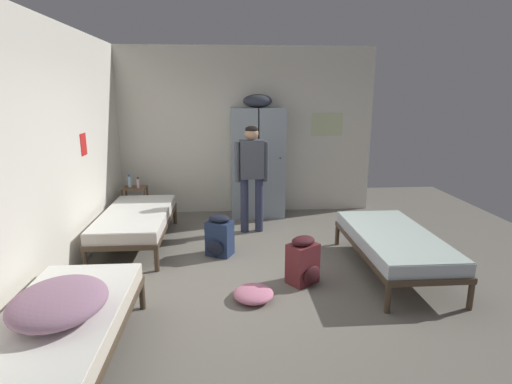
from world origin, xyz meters
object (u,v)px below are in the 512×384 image
backpack_maroon (303,261)px  bed_left_rear (136,219)px  clothes_pile_pink (254,294)px  bedding_heap (59,302)px  person_traveler (252,169)px  water_bottle (130,181)px  bed_right (394,241)px  lotion_bottle (138,183)px  bed_left_front (59,328)px  locker_bank (258,161)px  backpack_navy (219,236)px  shelf_unit (136,200)px

backpack_maroon → bed_left_rear: bearing=147.5°
bed_left_rear → clothes_pile_pink: bearing=-47.7°
bedding_heap → person_traveler: (1.62, 3.17, 0.38)m
bedding_heap → water_bottle: water_bottle is taller
bed_left_rear → water_bottle: water_bottle is taller
bed_right → bedding_heap: size_ratio=2.41×
water_bottle → lotion_bottle: (0.15, -0.06, -0.02)m
bed_left_front → person_traveler: (1.65, 3.16, 0.60)m
locker_bank → backpack_maroon: 2.75m
bed_right → bed_left_front: bearing=-153.9°
bedding_heap → backpack_maroon: size_ratio=1.44×
bedding_heap → water_bottle: bearing=95.3°
bed_right → water_bottle: bearing=147.2°
bed_left_rear → backpack_navy: size_ratio=3.45×
water_bottle → bedding_heap: bearing=-84.7°
person_traveler → water_bottle: bearing=160.0°
backpack_maroon → bedding_heap: bearing=-146.6°
shelf_unit → backpack_maroon: 3.44m
bed_right → person_traveler: size_ratio=1.17×
bed_left_rear → bed_right: same height
locker_bank → bed_left_rear: bearing=-144.3°
bed_left_front → bedding_heap: 0.22m
clothes_pile_pink → shelf_unit: bearing=122.2°
bed_left_front → backpack_maroon: size_ratio=3.45×
lotion_bottle → clothes_pile_pink: (1.71, -2.80, -0.59)m
backpack_maroon → clothes_pile_pink: size_ratio=1.27×
locker_bank → backpack_maroon: bearing=-83.3°
shelf_unit → backpack_navy: shelf_unit is taller
shelf_unit → bed_left_rear: bearing=-77.7°
locker_bank → clothes_pile_pink: size_ratio=4.78×
bedding_heap → lotion_bottle: 3.84m
shelf_unit → locker_bank: bearing=4.0°
bedding_heap → backpack_maroon: 2.52m
bed_left_rear → bedding_heap: 2.73m
locker_bank → bed_left_rear: 2.30m
lotion_bottle → shelf_unit: bearing=150.3°
bed_left_rear → bedding_heap: bedding_heap is taller
bed_right → lotion_bottle: 4.09m
bed_left_rear → lotion_bottle: 1.16m
locker_bank → lotion_bottle: 2.02m
bed_right → bedding_heap: bedding_heap is taller
bedding_heap → locker_bank: bearing=66.1°
lotion_bottle → bed_left_rear: bearing=-80.8°
shelf_unit → lotion_bottle: size_ratio=3.27×
person_traveler → bedding_heap: bearing=-117.1°
bed_left_front → water_bottle: water_bottle is taller
shelf_unit → lotion_bottle: 0.31m
locker_bank → clothes_pile_pink: locker_bank is taller
locker_bank → backpack_navy: locker_bank is taller
backpack_maroon → person_traveler: bearing=104.5°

